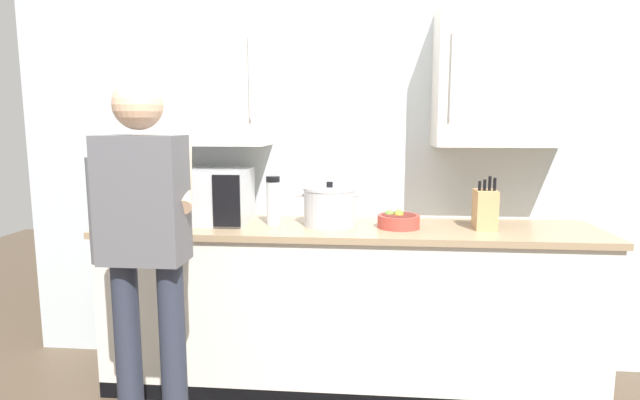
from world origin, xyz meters
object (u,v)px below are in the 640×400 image
thermos_flask (273,200)px  person_figure (145,242)px  microwave_oven (197,196)px  knife_block (485,209)px  fruit_bowl (398,220)px  stock_pot (330,206)px

thermos_flask → person_figure: person_figure is taller
microwave_oven → person_figure: person_figure is taller
microwave_oven → person_figure: 0.80m
knife_block → thermos_flask: bearing=179.5°
microwave_oven → person_figure: bearing=-86.9°
thermos_flask → fruit_bowl: (0.69, -0.02, -0.10)m
fruit_bowl → stock_pot: 0.38m
fruit_bowl → stock_pot: size_ratio=0.59×
microwave_oven → fruit_bowl: 1.14m
microwave_oven → stock_pot: size_ratio=1.90×
knife_block → person_figure: person_figure is taller
microwave_oven → stock_pot: bearing=-1.2°
microwave_oven → knife_block: (1.59, -0.04, -0.04)m
microwave_oven → knife_block: 1.59m
fruit_bowl → stock_pot: (-0.38, 0.03, 0.07)m
stock_pot → microwave_oven: bearing=178.8°
stock_pot → knife_block: bearing=-1.4°
thermos_flask → person_figure: bearing=-117.5°
fruit_bowl → stock_pot: bearing=174.8°
person_figure → microwave_oven: bearing=93.1°
microwave_oven → knife_block: bearing=-1.3°
thermos_flask → fruit_bowl: size_ratio=1.19×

